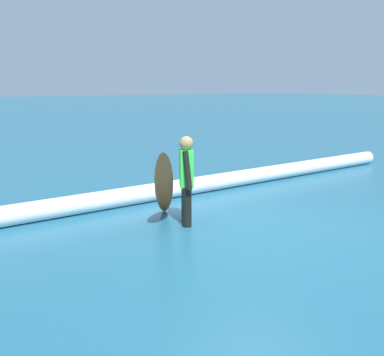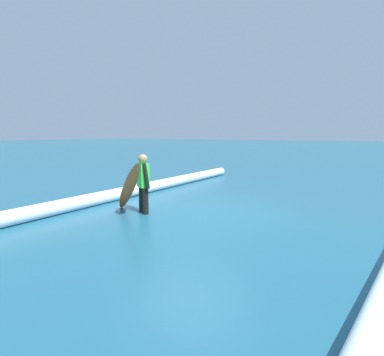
% 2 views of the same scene
% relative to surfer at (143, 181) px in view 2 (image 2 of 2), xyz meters
% --- Properties ---
extents(ground_plane, '(185.47, 185.47, 0.00)m').
position_rel_surfer_xyz_m(ground_plane, '(-0.71, 0.86, -0.77)').
color(ground_plane, '#205F79').
extents(surfer, '(0.35, 0.57, 1.39)m').
position_rel_surfer_xyz_m(surfer, '(0.00, 0.00, 0.00)').
color(surfer, black).
rests_on(surfer, ground_plane).
extents(surfboard, '(1.15, 1.57, 1.29)m').
position_rel_surfer_xyz_m(surfboard, '(0.30, -0.18, -0.14)').
color(surfboard, '#E55926').
rests_on(surfboard, ground_plane).
extents(wave_crest_foreground, '(18.72, 1.24, 0.33)m').
position_rel_surfer_xyz_m(wave_crest_foreground, '(1.69, -1.56, -0.61)').
color(wave_crest_foreground, white).
rests_on(wave_crest_foreground, ground_plane).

